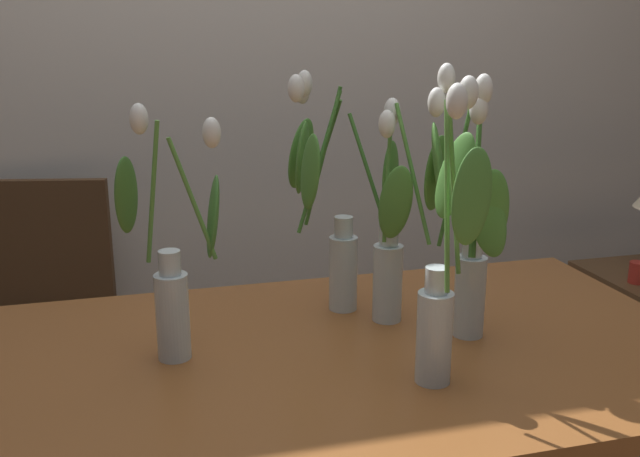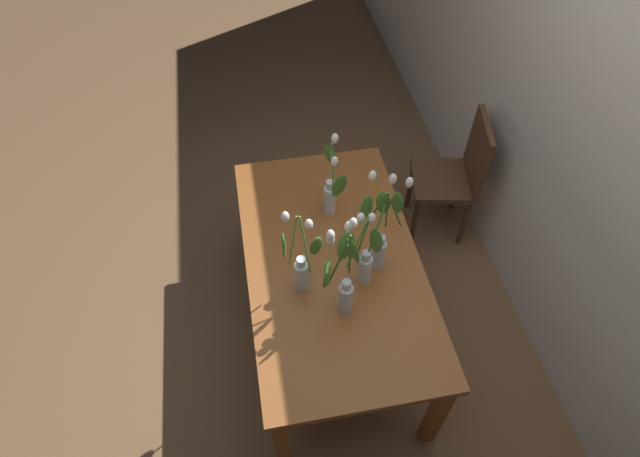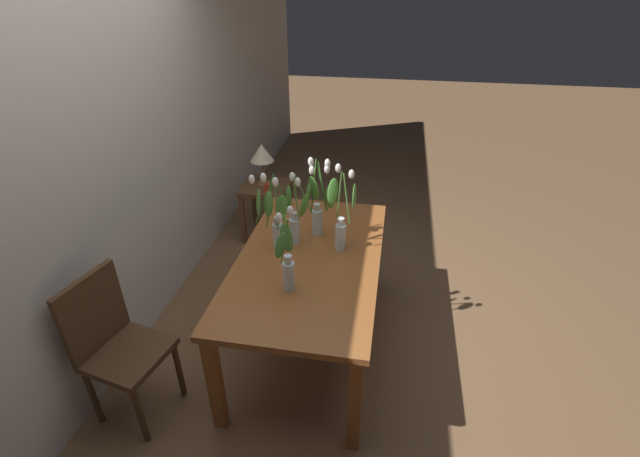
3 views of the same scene
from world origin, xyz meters
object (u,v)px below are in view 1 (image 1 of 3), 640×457
Objects in this scene: tulip_vase_2 at (334,212)px; tulip_vase_4 at (396,247)px; pillar_candle at (637,272)px; dining_table at (338,388)px; tulip_vase_0 at (172,274)px; tulip_vase_1 at (443,282)px; tulip_vase_3 at (470,244)px; dining_chair at (46,309)px.

tulip_vase_2 is 0.17m from tulip_vase_4.
dining_table is at bearing -153.04° from pillar_candle.
tulip_vase_0 is at bearing -174.64° from tulip_vase_4.
dining_table is 2.96× the size of tulip_vase_4.
tulip_vase_2 is (-0.09, 0.41, 0.04)m from tulip_vase_1.
tulip_vase_4 is at bearing 133.86° from tulip_vase_3.
tulip_vase_3 is at bearing -45.60° from dining_chair.
tulip_vase_2 is at bearing 132.84° from tulip_vase_4.
tulip_vase_3 is at bearing -146.00° from pillar_candle.
dining_chair is (-0.86, 0.88, -0.40)m from tulip_vase_4.
tulip_vase_4 is 0.58× the size of dining_chair.
tulip_vase_1 is at bearing -143.49° from pillar_candle.
dining_chair is at bearing 134.48° from tulip_vase_4.
tulip_vase_4 is at bearing 86.70° from tulip_vase_1.
tulip_vase_2 is at bearing 76.41° from dining_table.
tulip_vase_1 is at bearing -93.30° from tulip_vase_4.
tulip_vase_1 is 1.44m from pillar_candle.
dining_table is at bearing 128.24° from tulip_vase_1.
tulip_vase_3 is at bearing -4.25° from dining_table.
dining_chair is at bearing 170.32° from pillar_candle.
tulip_vase_2 is at bearing 133.36° from tulip_vase_3.
pillar_candle is (1.10, 0.54, -0.34)m from tulip_vase_4.
tulip_vase_3 reaches higher than tulip_vase_1.
dining_table is 2.79× the size of tulip_vase_1.
tulip_vase_1 is 1.50m from dining_chair.
tulip_vase_1 is (0.15, -0.19, 0.29)m from dining_table.
tulip_vase_4 reaches higher than tulip_vase_0.
tulip_vase_0 is 0.54m from tulip_vase_1.
tulip_vase_1 reaches higher than dining_chair.
tulip_vase_4 reaches higher than dining_chair.
tulip_vase_2 reaches higher than dining_table.
tulip_vase_2 is 1.16m from dining_chair.
tulip_vase_0 reaches higher than dining_table.
tulip_vase_1 is (0.48, -0.24, 0.02)m from tulip_vase_0.
tulip_vase_3 is 0.63× the size of dining_chair.
dining_table is 3.09× the size of tulip_vase_0.
tulip_vase_3 is at bearing -46.14° from tulip_vase_4.
dining_table is 21.33× the size of pillar_candle.
pillar_candle is at bearing 26.96° from dining_table.
tulip_vase_1 is 0.62× the size of dining_chair.
tulip_vase_3 reaches higher than tulip_vase_0.
tulip_vase_2 is 7.54× the size of pillar_candle.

